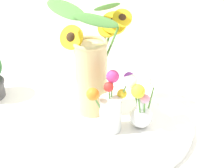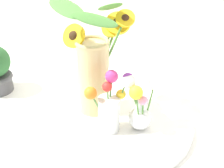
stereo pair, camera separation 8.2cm
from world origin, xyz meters
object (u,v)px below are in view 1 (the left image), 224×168
at_px(mason_jar_sunflowers, 92,68).
at_px(vase_bulb_right, 140,105).
at_px(serving_tray, 112,122).
at_px(vase_small_center, 111,106).

distance_m(mason_jar_sunflowers, vase_bulb_right, 0.20).
distance_m(serving_tray, vase_small_center, 0.11).
bearing_deg(vase_bulb_right, mason_jar_sunflowers, 165.29).
bearing_deg(mason_jar_sunflowers, serving_tray, -23.77).
height_order(mason_jar_sunflowers, vase_bulb_right, mason_jar_sunflowers).
bearing_deg(serving_tray, mason_jar_sunflowers, 156.23).
height_order(serving_tray, vase_small_center, vase_small_center).
height_order(mason_jar_sunflowers, vase_small_center, mason_jar_sunflowers).
bearing_deg(mason_jar_sunflowers, vase_bulb_right, -14.71).
relative_size(vase_small_center, vase_bulb_right, 1.03).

